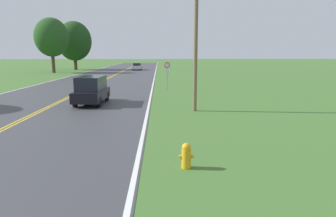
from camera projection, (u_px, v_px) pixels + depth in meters
fire_hydrant at (186, 155)px, 9.23m from camera, size 0.46×0.30×0.81m
traffic_sign at (167, 69)px, 28.92m from camera, size 0.60×0.10×2.71m
utility_pole_midground at (196, 45)px, 17.84m from camera, size 1.80×0.24×7.75m
tree_behind_sign at (52, 37)px, 54.34m from camera, size 6.07×6.07×9.91m
tree_mid_treeline at (74, 41)px, 64.61m from camera, size 7.29×7.29×10.36m
car_black_van_approaching at (92, 90)px, 20.96m from camera, size 1.87×4.40×1.94m
car_silver_sedan_mid_near at (137, 66)px, 64.67m from camera, size 1.85×4.64×1.50m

